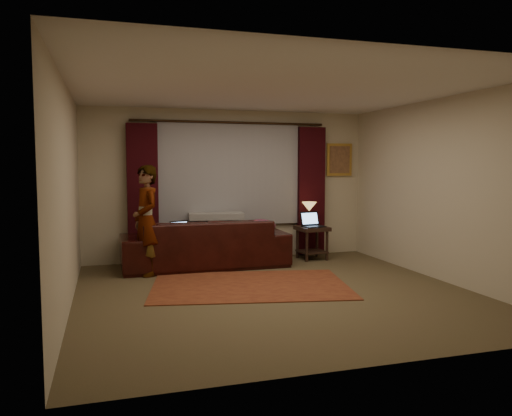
% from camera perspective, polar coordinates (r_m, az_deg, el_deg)
% --- Properties ---
extents(floor, '(5.00, 5.00, 0.01)m').
position_cam_1_polar(floor, '(6.58, 2.19, -9.65)').
color(floor, brown).
rests_on(floor, ground).
extents(ceiling, '(5.00, 5.00, 0.02)m').
position_cam_1_polar(ceiling, '(6.44, 2.27, 13.41)').
color(ceiling, silver).
rests_on(ceiling, ground).
extents(wall_back, '(5.00, 0.02, 2.60)m').
position_cam_1_polar(wall_back, '(8.78, -3.06, 2.64)').
color(wall_back, beige).
rests_on(wall_back, ground).
extents(wall_front, '(5.00, 0.02, 2.60)m').
position_cam_1_polar(wall_front, '(4.10, 13.62, -0.12)').
color(wall_front, beige).
rests_on(wall_front, ground).
extents(wall_left, '(0.02, 5.00, 2.60)m').
position_cam_1_polar(wall_left, '(6.05, -20.79, 1.29)').
color(wall_left, beige).
rests_on(wall_left, ground).
extents(wall_right, '(0.02, 5.00, 2.60)m').
position_cam_1_polar(wall_right, '(7.56, 20.47, 1.96)').
color(wall_right, beige).
rests_on(wall_right, ground).
extents(sheer_curtain, '(2.50, 0.05, 1.80)m').
position_cam_1_polar(sheer_curtain, '(8.71, -2.98, 3.94)').
color(sheer_curtain, '#92929A').
rests_on(sheer_curtain, wall_back).
extents(drape_left, '(0.50, 0.14, 2.30)m').
position_cam_1_polar(drape_left, '(8.44, -12.83, 1.61)').
color(drape_left, black).
rests_on(drape_left, floor).
extents(drape_right, '(0.50, 0.14, 2.30)m').
position_cam_1_polar(drape_right, '(9.15, 6.28, 1.95)').
color(drape_right, black).
rests_on(drape_right, floor).
extents(curtain_rod, '(0.04, 0.04, 3.40)m').
position_cam_1_polar(curtain_rod, '(8.69, -2.92, 9.74)').
color(curtain_rod, black).
rests_on(curtain_rod, wall_back).
extents(picture_frame, '(0.50, 0.04, 0.60)m').
position_cam_1_polar(picture_frame, '(9.46, 9.49, 5.47)').
color(picture_frame, gold).
rests_on(picture_frame, wall_back).
extents(sofa, '(2.66, 1.16, 1.07)m').
position_cam_1_polar(sofa, '(8.13, -5.84, -2.97)').
color(sofa, black).
rests_on(sofa, floor).
extents(throw_blanket, '(0.95, 0.47, 0.11)m').
position_cam_1_polar(throw_blanket, '(8.43, -4.61, 0.99)').
color(throw_blanket, gray).
rests_on(throw_blanket, sofa).
extents(clothing_pile, '(0.56, 0.44, 0.23)m').
position_cam_1_polar(clothing_pile, '(8.13, 0.44, -2.14)').
color(clothing_pile, brown).
rests_on(clothing_pile, sofa).
extents(laptop_sofa, '(0.41, 0.42, 0.23)m').
position_cam_1_polar(laptop_sofa, '(7.89, -8.37, -2.41)').
color(laptop_sofa, black).
rests_on(laptop_sofa, sofa).
extents(area_rug, '(2.93, 2.24, 0.01)m').
position_cam_1_polar(area_rug, '(6.91, -0.69, -8.83)').
color(area_rug, brown).
rests_on(area_rug, floor).
extents(end_table, '(0.53, 0.53, 0.58)m').
position_cam_1_polar(end_table, '(8.82, 6.42, -3.98)').
color(end_table, black).
rests_on(end_table, floor).
extents(tiffany_lamp, '(0.28, 0.28, 0.42)m').
position_cam_1_polar(tiffany_lamp, '(8.84, 6.09, -0.68)').
color(tiffany_lamp, olive).
rests_on(tiffany_lamp, end_table).
extents(laptop_table, '(0.42, 0.45, 0.26)m').
position_cam_1_polar(laptop_table, '(8.70, 6.62, -1.32)').
color(laptop_table, black).
rests_on(laptop_table, end_table).
extents(person, '(0.60, 0.60, 1.65)m').
position_cam_1_polar(person, '(7.60, -12.44, -1.41)').
color(person, gray).
rests_on(person, floor).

